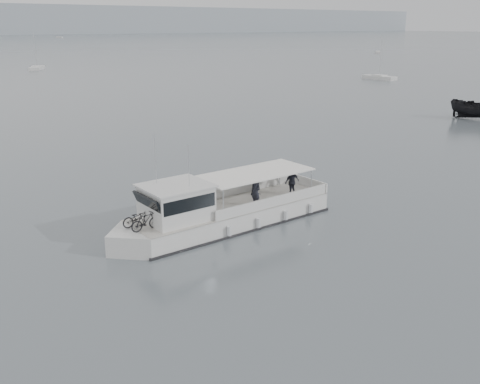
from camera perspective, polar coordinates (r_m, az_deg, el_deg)
ground at (r=28.52m, az=-3.51°, el=-2.18°), size 1400.00×1400.00×0.00m
tour_boat at (r=25.96m, az=-2.74°, el=-2.24°), size 12.13×3.23×5.07m
dark_motorboat at (r=62.05m, az=24.04°, el=8.10°), size 4.22×5.94×2.15m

